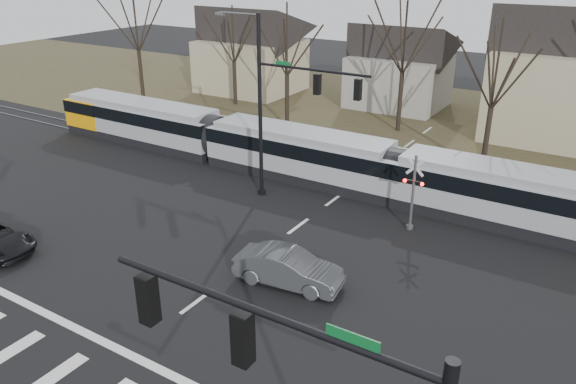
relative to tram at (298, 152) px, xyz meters
The scene contains 13 objects.
ground 16.49m from the tram, 77.24° to the right, with size 140.00×140.00×0.00m, color black.
grass_verge 16.49m from the tram, 77.24° to the left, with size 140.00×28.00×0.01m, color #38331E.
stop_line 18.24m from the tram, 78.49° to the right, with size 28.00×0.35×0.01m, color silver.
lane_dashes 3.99m from the tram, ahead, with size 0.18×30.00×0.01m.
rail_pair 3.98m from the tram, ahead, with size 90.00×1.52×0.06m.
tram is the anchor object (origin of this frame).
sedan 12.51m from the tram, 60.86° to the right, with size 4.85×2.23×1.54m, color #3F4245.
signal_pole_far 5.48m from the tram, 70.83° to the right, with size 9.28×0.44×10.20m.
rail_crossing_signal 9.20m from the tram, 20.40° to the right, with size 1.08×0.36×4.00m.
tree_row 11.95m from the tram, 60.64° to the left, with size 59.20×7.20×10.00m.
house_a 24.49m from the tram, 132.29° to the left, with size 9.72×8.64×8.60m.
house_b 20.18m from the tram, 93.93° to the left, with size 8.64×7.56×7.65m.
house_c 21.47m from the tram, 53.40° to the left, with size 10.80×8.64×10.10m.
Camera 1 is at (13.32, -12.35, 13.11)m, focal length 35.00 mm.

